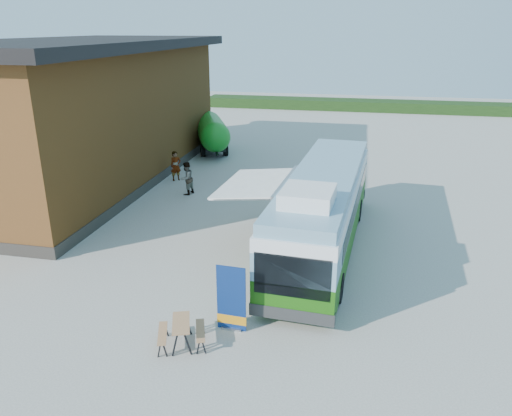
% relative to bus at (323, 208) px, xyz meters
% --- Properties ---
extents(ground, '(100.00, 100.00, 0.00)m').
position_rel_bus_xyz_m(ground, '(-3.04, -3.02, -1.70)').
color(ground, '#BCB7AD').
rests_on(ground, ground).
extents(barn, '(9.60, 21.20, 7.50)m').
position_rel_bus_xyz_m(barn, '(-13.54, 6.98, 1.89)').
color(barn, brown).
rests_on(barn, ground).
extents(hedge, '(40.00, 3.00, 1.00)m').
position_rel_bus_xyz_m(hedge, '(4.96, 34.98, -1.20)').
color(hedge, '#264419').
rests_on(hedge, ground).
extents(bus, '(3.20, 11.74, 3.57)m').
position_rel_bus_xyz_m(bus, '(0.00, 0.00, 0.00)').
color(bus, '#266D12').
rests_on(bus, ground).
extents(awning, '(2.75, 4.13, 0.51)m').
position_rel_bus_xyz_m(awning, '(-2.39, -0.20, 0.90)').
color(awning, white).
rests_on(awning, ground).
extents(banner, '(0.87, 0.22, 1.99)m').
position_rel_bus_xyz_m(banner, '(-2.01, -6.01, -0.89)').
color(banner, navy).
rests_on(banner, ground).
extents(picnic_table, '(1.54, 1.45, 0.71)m').
position_rel_bus_xyz_m(picnic_table, '(-3.14, -7.02, -1.17)').
color(picnic_table, '#B27E54').
rests_on(picnic_table, ground).
extents(person_a, '(0.72, 0.70, 1.66)m').
position_rel_bus_xyz_m(person_a, '(-8.74, 7.51, -0.87)').
color(person_a, '#999999').
rests_on(person_a, ground).
extents(person_b, '(0.89, 1.00, 1.70)m').
position_rel_bus_xyz_m(person_b, '(-7.33, 5.28, -0.85)').
color(person_b, '#999999').
rests_on(person_b, ground).
extents(slurry_tanker, '(3.65, 6.17, 2.44)m').
position_rel_bus_xyz_m(slurry_tanker, '(-8.74, 14.44, -0.30)').
color(slurry_tanker, '#198A21').
rests_on(slurry_tanker, ground).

